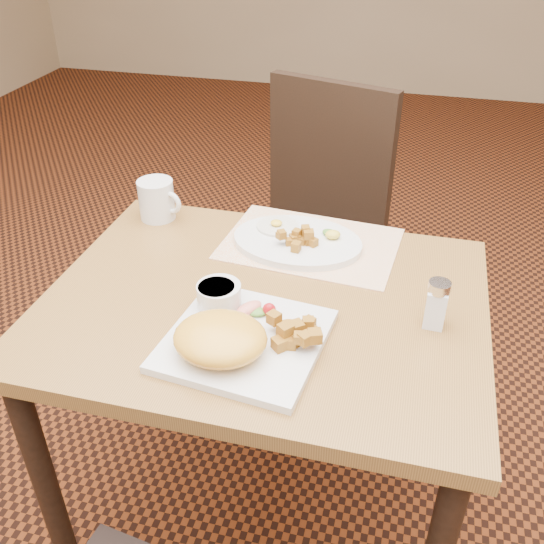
{
  "coord_description": "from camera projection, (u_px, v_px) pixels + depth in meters",
  "views": [
    {
      "loc": [
        0.27,
        -0.98,
        1.48
      ],
      "look_at": [
        0.02,
        -0.0,
        0.82
      ],
      "focal_mm": 40.0,
      "sensor_mm": 36.0,
      "label": 1
    }
  ],
  "objects": [
    {
      "name": "placemat",
      "position": [
        310.0,
        244.0,
        1.43
      ],
      "size": [
        0.42,
        0.31,
        0.0
      ],
      "primitive_type": "cube",
      "rotation": [
        0.0,
        0.0,
        -0.08
      ],
      "color": "white",
      "rests_on": "table"
    },
    {
      "name": "fried_egg",
      "position": [
        277.0,
        226.0,
        1.46
      ],
      "size": [
        0.1,
        0.1,
        0.02
      ],
      "color": "white",
      "rests_on": "plate_oval"
    },
    {
      "name": "chair_far",
      "position": [
        311.0,
        225.0,
        1.94
      ],
      "size": [
        0.53,
        0.53,
        0.97
      ],
      "rotation": [
        0.0,
        0.0,
        2.85
      ],
      "color": "black",
      "rests_on": "ground"
    },
    {
      "name": "hollandaise_mound",
      "position": [
        219.0,
        339.0,
        1.07
      ],
      "size": [
        0.18,
        0.15,
        0.06
      ],
      "color": "gold",
      "rests_on": "plate_square"
    },
    {
      "name": "home_fries_ov",
      "position": [
        299.0,
        238.0,
        1.39
      ],
      "size": [
        0.1,
        0.07,
        0.04
      ],
      "color": "#AE721C",
      "rests_on": "plate_oval"
    },
    {
      "name": "salt_shaker",
      "position": [
        436.0,
        303.0,
        1.15
      ],
      "size": [
        0.04,
        0.04,
        0.1
      ],
      "color": "white",
      "rests_on": "table"
    },
    {
      "name": "garnish_sq",
      "position": [
        255.0,
        309.0,
        1.17
      ],
      "size": [
        0.08,
        0.07,
        0.03
      ],
      "color": "#387223",
      "rests_on": "plate_square"
    },
    {
      "name": "ramekin",
      "position": [
        219.0,
        295.0,
        1.19
      ],
      "size": [
        0.09,
        0.09,
        0.05
      ],
      "color": "silver",
      "rests_on": "plate_square"
    },
    {
      "name": "coffee_mug",
      "position": [
        157.0,
        200.0,
        1.51
      ],
      "size": [
        0.12,
        0.09,
        0.1
      ],
      "color": "silver",
      "rests_on": "table"
    },
    {
      "name": "garnish_ov",
      "position": [
        332.0,
        234.0,
        1.42
      ],
      "size": [
        0.05,
        0.05,
        0.02
      ],
      "color": "#387223",
      "rests_on": "plate_oval"
    },
    {
      "name": "plate_oval",
      "position": [
        297.0,
        242.0,
        1.42
      ],
      "size": [
        0.32,
        0.24,
        0.02
      ],
      "primitive_type": null,
      "rotation": [
        0.0,
        0.0,
        -0.06
      ],
      "color": "silver",
      "rests_on": "placemat"
    },
    {
      "name": "home_fries_sq",
      "position": [
        294.0,
        332.0,
        1.1
      ],
      "size": [
        0.11,
        0.1,
        0.04
      ],
      "color": "#AE721C",
      "rests_on": "plate_square"
    },
    {
      "name": "ground",
      "position": [
        266.0,
        519.0,
        1.66
      ],
      "size": [
        8.0,
        8.0,
        0.0
      ],
      "primitive_type": "plane",
      "color": "black",
      "rests_on": "ground"
    },
    {
      "name": "plate_square",
      "position": [
        245.0,
        340.0,
        1.12
      ],
      "size": [
        0.31,
        0.31,
        0.02
      ],
      "primitive_type": "cube",
      "rotation": [
        0.0,
        0.0,
        -0.11
      ],
      "color": "silver",
      "rests_on": "table"
    },
    {
      "name": "table",
      "position": [
        264.0,
        339.0,
        1.31
      ],
      "size": [
        0.9,
        0.7,
        0.75
      ],
      "color": "olive",
      "rests_on": "ground"
    }
  ]
}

